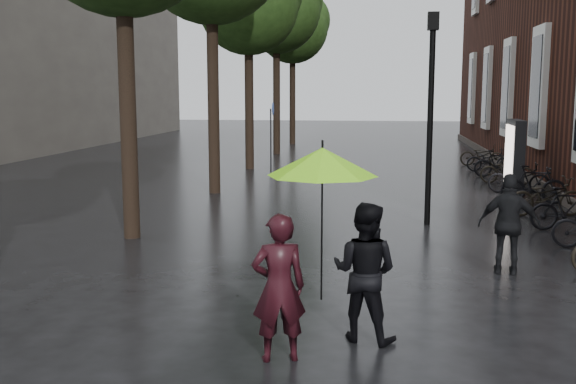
% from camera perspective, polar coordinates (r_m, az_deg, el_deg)
% --- Properties ---
extents(person_burgundy, '(0.68, 0.55, 1.62)m').
position_cam_1_polar(person_burgundy, '(7.28, -0.79, -8.09)').
color(person_burgundy, black).
rests_on(person_burgundy, ground).
extents(person_black, '(0.95, 0.83, 1.64)m').
position_cam_1_polar(person_black, '(7.92, 6.51, -6.73)').
color(person_black, black).
rests_on(person_black, ground).
extents(lime_umbrella, '(1.21, 1.21, 1.77)m').
position_cam_1_polar(lime_umbrella, '(7.26, 2.92, 2.56)').
color(lime_umbrella, black).
rests_on(lime_umbrella, ground).
extents(pedestrian_walking, '(0.99, 0.51, 1.61)m').
position_cam_1_polar(pedestrian_walking, '(11.22, 18.21, -2.61)').
color(pedestrian_walking, black).
rests_on(pedestrian_walking, ground).
extents(parked_bicycles, '(1.94, 16.47, 0.99)m').
position_cam_1_polar(parked_bicycles, '(19.30, 19.44, 0.79)').
color(parked_bicycles, black).
rests_on(parked_bicycles, ground).
extents(ad_lightbox, '(0.32, 1.40, 2.11)m').
position_cam_1_polar(ad_lightbox, '(19.43, 18.62, 2.71)').
color(ad_lightbox, black).
rests_on(ad_lightbox, ground).
extents(lamp_post, '(0.23, 0.23, 4.52)m').
position_cam_1_polar(lamp_post, '(14.76, 12.00, 7.80)').
color(lamp_post, black).
rests_on(lamp_post, ground).
extents(cycle_sign, '(0.13, 0.45, 2.46)m').
position_cam_1_polar(cycle_sign, '(24.70, -1.38, 5.65)').
color(cycle_sign, '#262628').
rests_on(cycle_sign, ground).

